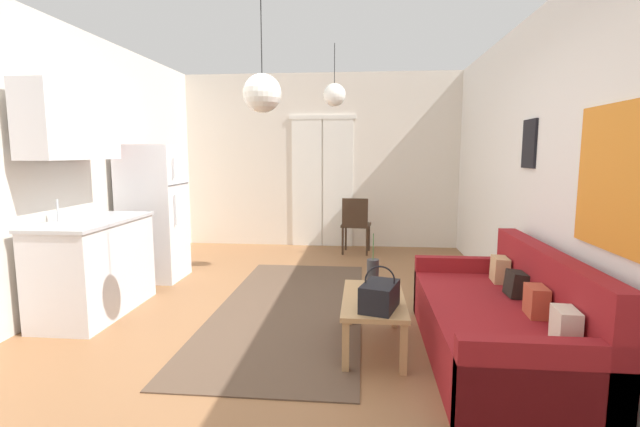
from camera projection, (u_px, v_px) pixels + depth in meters
name	position (u px, v px, depth m)	size (l,w,h in m)	color
ground_plane	(277.00, 343.00, 3.72)	(4.96, 8.08, 0.10)	#8E603D
wall_back	(320.00, 162.00, 7.27)	(4.56, 0.13, 2.75)	silver
wall_right	(574.00, 171.00, 3.32)	(0.12, 7.68, 2.75)	white
wall_left	(10.00, 169.00, 3.74)	(0.12, 7.68, 2.75)	silver
area_rug	(290.00, 308.00, 4.41)	(1.38, 3.29, 0.01)	brown
couch	(504.00, 325.00, 3.29)	(0.90, 1.98, 0.82)	maroon
coffee_table	(373.00, 304.00, 3.50)	(0.47, 0.94, 0.40)	tan
bamboo_vase	(373.00, 272.00, 3.78)	(0.10, 0.10, 0.44)	#2D2D33
handbag	(380.00, 296.00, 3.22)	(0.31, 0.39, 0.32)	black
refrigerator	(154.00, 213.00, 5.37)	(0.67, 0.60, 1.60)	white
kitchen_counter	(88.00, 230.00, 4.18)	(0.62, 1.23, 2.10)	silver
accent_chair	(356.00, 222.00, 6.73)	(0.46, 0.44, 0.85)	#382619
pendant_lamp_near	(262.00, 93.00, 3.27)	(0.28, 0.28, 0.96)	black
pendant_lamp_far	(334.00, 95.00, 5.24)	(0.26, 0.26, 0.71)	black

